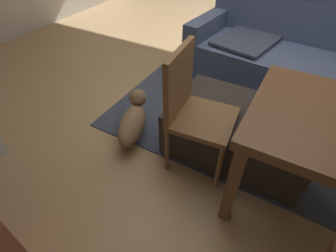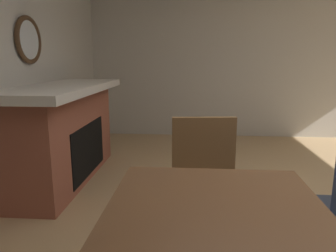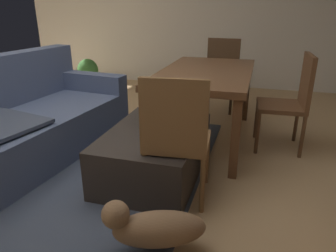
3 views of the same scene
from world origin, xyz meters
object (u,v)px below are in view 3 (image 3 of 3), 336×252
at_px(couch, 26,122).
at_px(dining_chair_west, 176,134).
at_px(dining_chair_south, 292,97).
at_px(potted_plant, 88,73).
at_px(dining_table, 206,78).
at_px(tv_remote, 152,122).
at_px(small_dog, 153,227).
at_px(ottoman_coffee_table, 155,153).
at_px(dining_chair_east, 221,70).

distance_m(couch, dining_chair_west, 1.61).
bearing_deg(couch, dining_chair_south, -70.95).
bearing_deg(potted_plant, dining_table, -124.87).
relative_size(dining_chair_west, potted_plant, 1.81).
distance_m(couch, tv_remote, 1.23).
distance_m(tv_remote, small_dog, 1.10).
bearing_deg(tv_remote, dining_table, -25.11).
relative_size(couch, ottoman_coffee_table, 1.88).
height_order(tv_remote, dining_chair_east, dining_chair_east).
relative_size(ottoman_coffee_table, dining_chair_west, 1.17).
xyz_separation_m(dining_table, small_dog, (-1.73, -0.02, -0.49)).
relative_size(potted_plant, small_dog, 0.87).
bearing_deg(tv_remote, couch, 94.49).
height_order(dining_table, small_dog, dining_table).
bearing_deg(couch, dining_table, -62.19).
xyz_separation_m(couch, dining_chair_south, (0.82, -2.38, 0.21)).
xyz_separation_m(couch, dining_chair_west, (-0.37, -1.56, 0.21)).
xyz_separation_m(ottoman_coffee_table, dining_chair_west, (-0.32, -0.26, 0.32)).
bearing_deg(dining_chair_south, dining_chair_west, 145.44).
bearing_deg(dining_chair_west, couch, 76.56).
height_order(ottoman_coffee_table, potted_plant, potted_plant).
height_order(tv_remote, dining_table, dining_table).
distance_m(ottoman_coffee_table, dining_table, 1.02).
xyz_separation_m(tv_remote, potted_plant, (2.30, 1.94, -0.13)).
bearing_deg(small_dog, dining_chair_east, 0.36).
height_order(couch, dining_table, couch).
xyz_separation_m(couch, tv_remote, (0.10, -1.22, 0.09)).
relative_size(dining_chair_east, dining_chair_west, 1.00).
xyz_separation_m(couch, ottoman_coffee_table, (-0.06, -1.30, -0.12)).
bearing_deg(potted_plant, couch, -163.24).
distance_m(dining_table, small_dog, 1.80).
height_order(couch, ottoman_coffee_table, couch).
distance_m(dining_table, dining_chair_south, 0.84).
relative_size(dining_chair_east, small_dog, 1.58).
relative_size(ottoman_coffee_table, tv_remote, 6.79).
bearing_deg(potted_plant, small_dog, -145.28).
bearing_deg(dining_chair_south, dining_chair_east, 34.87).
height_order(ottoman_coffee_table, dining_chair_south, dining_chair_south).
distance_m(dining_chair_south, potted_plant, 3.49).
bearing_deg(small_dog, dining_table, 0.79).
xyz_separation_m(tv_remote, dining_chair_south, (0.72, -1.16, 0.11)).
height_order(couch, dining_chair_east, dining_chair_east).
height_order(couch, dining_chair_south, dining_chair_south).
bearing_deg(dining_chair_south, dining_table, 90.33).
bearing_deg(ottoman_coffee_table, dining_table, -16.16).
relative_size(tv_remote, dining_chair_south, 0.17).
bearing_deg(ottoman_coffee_table, tv_remote, 25.31).
xyz_separation_m(couch, dining_table, (0.82, -1.55, 0.34)).
height_order(dining_chair_east, small_dog, dining_chair_east).
bearing_deg(couch, dining_chair_east, -37.76).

